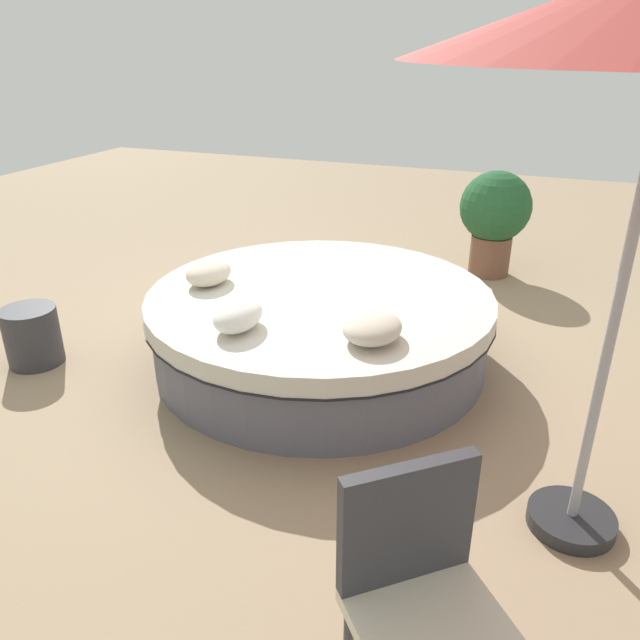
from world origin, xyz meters
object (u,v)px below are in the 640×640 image
(throw_pillow_1, at_px, (238,315))
(throw_pillow_2, at_px, (372,328))
(planter, at_px, (495,215))
(throw_pillow_0, at_px, (209,273))
(side_table, at_px, (32,336))
(round_bed, at_px, (320,326))
(patio_chair, at_px, (420,583))

(throw_pillow_1, relative_size, throw_pillow_2, 0.94)
(throw_pillow_2, height_order, planter, planter)
(throw_pillow_0, xyz_separation_m, throw_pillow_2, (-0.49, -1.45, -0.00))
(throw_pillow_1, bearing_deg, planter, -20.96)
(throw_pillow_2, relative_size, side_table, 0.99)
(throw_pillow_0, xyz_separation_m, side_table, (-0.68, 1.18, -0.44))
(throw_pillow_1, height_order, planter, planter)
(round_bed, distance_m, throw_pillow_2, 0.94)
(throw_pillow_0, relative_size, throw_pillow_2, 0.93)
(throw_pillow_2, distance_m, patio_chair, 1.90)
(round_bed, relative_size, planter, 2.38)
(planter, bearing_deg, throw_pillow_0, 144.77)
(throw_pillow_1, height_order, patio_chair, patio_chair)
(planter, bearing_deg, throw_pillow_1, 159.04)
(side_table, bearing_deg, planter, -42.60)
(round_bed, xyz_separation_m, patio_chair, (-2.39, -1.29, 0.27))
(throw_pillow_1, xyz_separation_m, patio_chair, (-1.60, -1.56, -0.11))
(throw_pillow_1, bearing_deg, throw_pillow_0, 42.66)
(throw_pillow_1, distance_m, side_table, 1.83)
(side_table, bearing_deg, throw_pillow_2, -85.79)
(throw_pillow_1, height_order, side_table, throw_pillow_1)
(throw_pillow_0, height_order, throw_pillow_1, throw_pillow_1)
(throw_pillow_2, distance_m, planter, 3.12)
(throw_pillow_2, bearing_deg, round_bed, 43.23)
(round_bed, xyz_separation_m, side_table, (-0.82, 2.04, -0.07))
(round_bed, height_order, planter, planter)
(throw_pillow_0, xyz_separation_m, throw_pillow_1, (-0.65, -0.59, 0.01))
(planter, bearing_deg, round_bed, 158.33)
(round_bed, height_order, throw_pillow_0, throw_pillow_0)
(round_bed, relative_size, side_table, 5.75)
(patio_chair, relative_size, side_table, 2.17)
(throw_pillow_1, bearing_deg, throw_pillow_2, -79.45)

